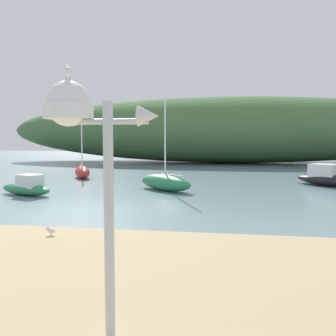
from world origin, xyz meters
name	(u,v)px	position (x,y,z in m)	size (l,w,h in m)	color
ground_plane	(95,210)	(0.00, 0.00, 0.00)	(120.00, 120.00, 0.00)	gray
distant_hill	(228,130)	(4.44, 27.94, 3.43)	(47.61, 11.10, 6.87)	#476B3D
mast_structure	(79,124)	(3.05, -8.87, 2.77)	(1.37, 0.58, 3.08)	silver
seagull_on_radar	(68,71)	(2.92, -8.85, 3.40)	(0.16, 0.27, 0.20)	orange
sailboat_far_left	(165,182)	(1.61, 5.54, 0.42)	(3.40, 3.13, 4.58)	#287A4C
motorboat_mid_channel	(27,187)	(-4.37, 3.02, 0.36)	(3.11, 1.98, 0.96)	#287A4C
sailboat_by_sandbar	(82,172)	(-4.70, 10.52, 0.41)	(2.17, 3.02, 3.68)	#B72D28
motorboat_inner_mooring	(330,178)	(10.18, 8.84, 0.44)	(4.07, 3.88, 1.18)	black
seagull_near_waterline	(51,230)	(0.42, -4.36, 0.32)	(0.28, 0.10, 0.21)	orange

